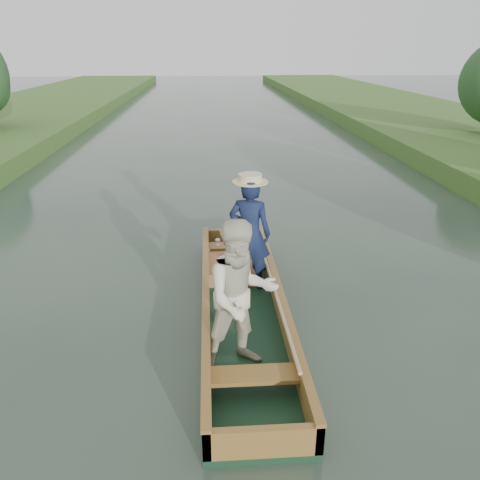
{
  "coord_description": "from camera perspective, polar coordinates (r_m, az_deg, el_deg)",
  "views": [
    {
      "loc": [
        -0.43,
        -5.63,
        3.53
      ],
      "look_at": [
        0.0,
        0.6,
        0.95
      ],
      "focal_mm": 35.0,
      "sensor_mm": 36.0,
      "label": 1
    }
  ],
  "objects": [
    {
      "name": "ground",
      "position": [
        6.66,
        0.36,
        -9.56
      ],
      "size": [
        120.0,
        120.0,
        0.0
      ],
      "primitive_type": "plane",
      "color": "#283D30",
      "rests_on": "ground"
    },
    {
      "name": "punt",
      "position": [
        6.15,
        0.34,
        -5.38
      ],
      "size": [
        1.18,
        5.0,
        1.88
      ],
      "color": "#13301D",
      "rests_on": "ground"
    },
    {
      "name": "trees_far",
      "position": [
        13.55,
        -5.43,
        17.76
      ],
      "size": [
        22.92,
        13.54,
        4.4
      ],
      "color": "#47331E",
      "rests_on": "ground"
    }
  ]
}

